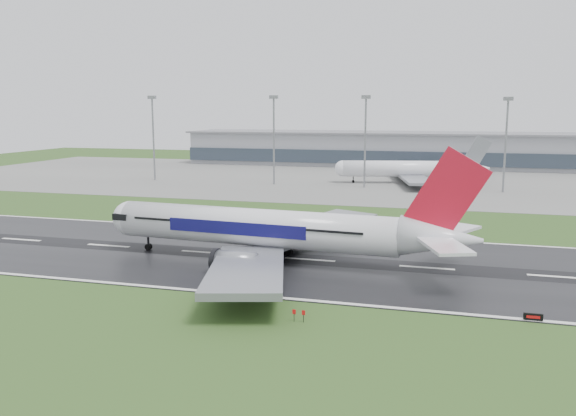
% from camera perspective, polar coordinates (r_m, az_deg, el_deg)
% --- Properties ---
extents(ground, '(520.00, 520.00, 0.00)m').
position_cam_1_polar(ground, '(100.77, 13.32, -5.70)').
color(ground, '#274619').
rests_on(ground, ground).
extents(runway, '(400.00, 45.00, 0.10)m').
position_cam_1_polar(runway, '(100.76, 13.32, -5.67)').
color(runway, black).
rests_on(runway, ground).
extents(apron, '(400.00, 130.00, 0.08)m').
position_cam_1_polar(apron, '(223.85, 14.69, 2.51)').
color(apron, slate).
rests_on(apron, ground).
extents(terminal, '(240.00, 36.00, 15.00)m').
position_cam_1_polar(terminal, '(282.95, 14.98, 5.41)').
color(terminal, gray).
rests_on(terminal, ground).
extents(main_airliner, '(70.63, 67.72, 19.54)m').
position_cam_1_polar(main_airliner, '(99.64, -0.81, 0.19)').
color(main_airliner, silver).
rests_on(main_airliner, runway).
extents(parked_airliner, '(66.37, 63.47, 16.44)m').
position_cam_1_polar(parked_airliner, '(215.06, 11.67, 4.57)').
color(parked_airliner, white).
rests_on(parked_airliner, apron).
extents(runway_sign, '(2.28, 0.90, 1.04)m').
position_cam_1_polar(runway_sign, '(80.18, 22.67, -9.76)').
color(runway_sign, black).
rests_on(runway_sign, ground).
extents(floodmast_0, '(0.64, 0.64, 30.00)m').
position_cam_1_polar(floodmast_0, '(224.67, -12.91, 6.44)').
color(floodmast_0, gray).
rests_on(floodmast_0, ground).
extents(floodmast_1, '(0.64, 0.64, 29.81)m').
position_cam_1_polar(floodmast_1, '(206.60, -1.38, 6.40)').
color(floodmast_1, gray).
rests_on(floodmast_1, ground).
extents(floodmast_2, '(0.64, 0.64, 29.64)m').
position_cam_1_polar(floodmast_2, '(199.65, 7.48, 6.19)').
color(floodmast_2, gray).
rests_on(floodmast_2, ground).
extents(floodmast_3, '(0.64, 0.64, 28.86)m').
position_cam_1_polar(floodmast_3, '(198.32, 20.33, 5.55)').
color(floodmast_3, gray).
rests_on(floodmast_3, ground).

